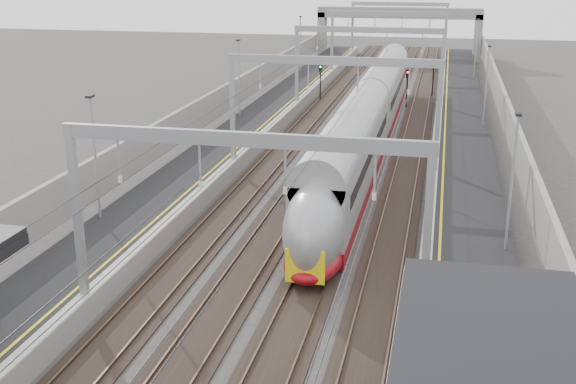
% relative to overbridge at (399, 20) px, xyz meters
% --- Properties ---
extents(platform_left, '(4.00, 120.00, 1.00)m').
position_rel_overbridge_xyz_m(platform_left, '(-8.00, -55.00, -4.81)').
color(platform_left, black).
rests_on(platform_left, ground).
extents(platform_right, '(4.00, 120.00, 1.00)m').
position_rel_overbridge_xyz_m(platform_right, '(8.00, -55.00, -4.81)').
color(platform_right, black).
rests_on(platform_right, ground).
extents(tracks, '(11.40, 140.00, 0.20)m').
position_rel_overbridge_xyz_m(tracks, '(0.00, -55.00, -5.26)').
color(tracks, black).
rests_on(tracks, ground).
extents(overhead_line, '(13.00, 140.00, 6.60)m').
position_rel_overbridge_xyz_m(overhead_line, '(0.00, -48.38, 0.83)').
color(overhead_line, gray).
rests_on(overhead_line, platform_left).
extents(overbridge, '(22.00, 2.20, 6.90)m').
position_rel_overbridge_xyz_m(overbridge, '(0.00, 0.00, 0.00)').
color(overbridge, gray).
rests_on(overbridge, ground).
extents(wall_left, '(0.30, 120.00, 3.20)m').
position_rel_overbridge_xyz_m(wall_left, '(-11.20, -55.00, -3.71)').
color(wall_left, gray).
rests_on(wall_left, ground).
extents(wall_right, '(0.30, 120.00, 3.20)m').
position_rel_overbridge_xyz_m(wall_right, '(11.20, -55.00, -3.71)').
color(wall_right, gray).
rests_on(wall_right, ground).
extents(train, '(2.58, 47.08, 4.09)m').
position_rel_overbridge_xyz_m(train, '(1.50, -52.43, -3.30)').
color(train, maroon).
rests_on(train, ground).
extents(signal_green, '(0.32, 0.32, 3.48)m').
position_rel_overbridge_xyz_m(signal_green, '(-5.20, -31.96, -2.89)').
color(signal_green, black).
rests_on(signal_green, ground).
extents(signal_red_near, '(0.32, 0.32, 3.48)m').
position_rel_overbridge_xyz_m(signal_red_near, '(3.20, -33.71, -2.89)').
color(signal_red_near, black).
rests_on(signal_red_near, ground).
extents(signal_red_far, '(0.32, 0.32, 3.48)m').
position_rel_overbridge_xyz_m(signal_red_far, '(5.40, -27.64, -2.89)').
color(signal_red_far, black).
rests_on(signal_red_far, ground).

